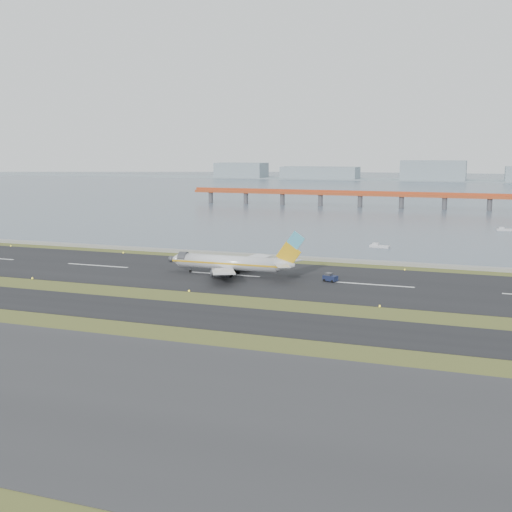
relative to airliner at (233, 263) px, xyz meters
The scene contains 12 objects.
ground 29.73m from the airliner, 94.89° to the right, with size 1000.00×1000.00×0.00m, color #324619.
apron_strip 84.52m from the airliner, 91.71° to the right, with size 1000.00×50.00×0.10m, color #2D2D30.
taxiway_strip 41.63m from the airliner, 93.48° to the right, with size 1000.00×18.00×0.10m, color black.
runway_strip 4.28m from the airliner, 166.95° to the left, with size 1000.00×45.00×0.10m, color black.
seawall 30.83m from the airliner, 94.71° to the left, with size 1000.00×2.50×1.00m, color #969791.
bay_water 430.60m from the airliner, 90.34° to the left, with size 1400.00×800.00×1.30m, color #4B5D6B.
red_pier 221.31m from the airliner, 85.47° to the left, with size 260.00×5.00×10.20m.
far_shoreline 590.69m from the airliner, 88.92° to the left, with size 1400.00×80.00×60.50m.
airliner is the anchor object (origin of this frame).
pushback_tug 26.48m from the airliner, ahead, with size 4.02×3.13×2.27m.
workboat_near 69.78m from the airliner, 65.34° to the left, with size 7.06×3.38×1.65m.
workboat_far 146.27m from the airliner, 60.88° to the left, with size 7.07×3.29×1.65m.
Camera 1 is at (64.72, -127.16, 33.14)m, focal length 45.00 mm.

